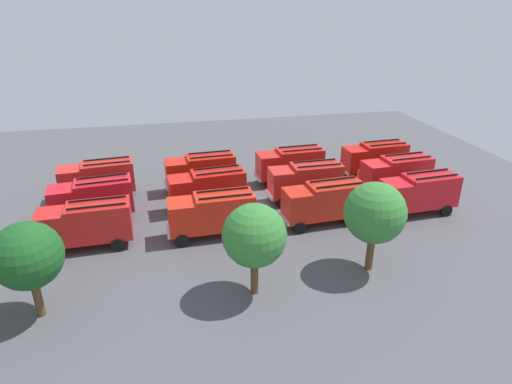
{
  "coord_description": "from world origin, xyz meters",
  "views": [
    {
      "loc": [
        8.01,
        37.26,
        18.2
      ],
      "look_at": [
        0.0,
        0.0,
        1.4
      ],
      "focal_mm": 30.7,
      "sensor_mm": 36.0,
      "label": 1
    }
  ],
  "objects_px": {
    "fire_truck_2": "(201,171)",
    "traffic_cone_2": "(325,172)",
    "traffic_cone_0": "(392,178)",
    "fire_truck_5": "(306,180)",
    "fire_truck_3": "(98,178)",
    "fire_truck_9": "(324,201)",
    "tree_1": "(254,236)",
    "tree_0": "(375,213)",
    "tree_2": "(28,256)",
    "firefighter_0": "(120,177)",
    "fire_truck_8": "(419,192)",
    "fire_truck_0": "(375,158)",
    "firefighter_1": "(359,177)",
    "fire_truck_6": "(208,188)",
    "fire_truck_4": "(397,173)",
    "fire_truck_10": "(212,213)",
    "traffic_cone_1": "(351,183)",
    "fire_truck_1": "(290,164)",
    "fire_truck_11": "(86,223)",
    "fire_truck_7": "(92,198)"
  },
  "relations": [
    {
      "from": "fire_truck_2",
      "to": "traffic_cone_2",
      "type": "distance_m",
      "value": 14.25
    },
    {
      "from": "fire_truck_2",
      "to": "traffic_cone_0",
      "type": "height_order",
      "value": "fire_truck_2"
    },
    {
      "from": "fire_truck_2",
      "to": "fire_truck_5",
      "type": "bearing_deg",
      "value": 150.91
    },
    {
      "from": "fire_truck_3",
      "to": "fire_truck_9",
      "type": "bearing_deg",
      "value": 148.6
    },
    {
      "from": "tree_1",
      "to": "traffic_cone_2",
      "type": "height_order",
      "value": "tree_1"
    },
    {
      "from": "tree_0",
      "to": "tree_2",
      "type": "distance_m",
      "value": 22.42
    },
    {
      "from": "fire_truck_5",
      "to": "firefighter_0",
      "type": "bearing_deg",
      "value": -23.88
    },
    {
      "from": "fire_truck_8",
      "to": "traffic_cone_0",
      "type": "bearing_deg",
      "value": -106.08
    },
    {
      "from": "fire_truck_0",
      "to": "firefighter_1",
      "type": "distance_m",
      "value": 3.72
    },
    {
      "from": "fire_truck_0",
      "to": "fire_truck_2",
      "type": "height_order",
      "value": "same"
    },
    {
      "from": "fire_truck_3",
      "to": "fire_truck_6",
      "type": "distance_m",
      "value": 11.31
    },
    {
      "from": "fire_truck_4",
      "to": "fire_truck_9",
      "type": "bearing_deg",
      "value": 23.52
    },
    {
      "from": "traffic_cone_0",
      "to": "fire_truck_5",
      "type": "bearing_deg",
      "value": 14.12
    },
    {
      "from": "fire_truck_0",
      "to": "fire_truck_4",
      "type": "bearing_deg",
      "value": 88.26
    },
    {
      "from": "fire_truck_6",
      "to": "tree_0",
      "type": "xyz_separation_m",
      "value": [
        -10.41,
        12.54,
        2.4
      ]
    },
    {
      "from": "fire_truck_10",
      "to": "traffic_cone_2",
      "type": "height_order",
      "value": "fire_truck_10"
    },
    {
      "from": "fire_truck_8",
      "to": "firefighter_0",
      "type": "distance_m",
      "value": 30.07
    },
    {
      "from": "fire_truck_8",
      "to": "firefighter_1",
      "type": "relative_size",
      "value": 4.41
    },
    {
      "from": "firefighter_1",
      "to": "tree_2",
      "type": "height_order",
      "value": "tree_2"
    },
    {
      "from": "fire_truck_8",
      "to": "tree_0",
      "type": "relative_size",
      "value": 1.08
    },
    {
      "from": "firefighter_1",
      "to": "traffic_cone_1",
      "type": "relative_size",
      "value": 2.69
    },
    {
      "from": "fire_truck_1",
      "to": "fire_truck_2",
      "type": "xyz_separation_m",
      "value": [
        9.54,
        0.06,
        0.0
      ]
    },
    {
      "from": "fire_truck_1",
      "to": "traffic_cone_1",
      "type": "distance_m",
      "value": 6.83
    },
    {
      "from": "fire_truck_10",
      "to": "firefighter_0",
      "type": "distance_m",
      "value": 15.35
    },
    {
      "from": "fire_truck_8",
      "to": "fire_truck_10",
      "type": "relative_size",
      "value": 1.01
    },
    {
      "from": "fire_truck_4",
      "to": "fire_truck_11",
      "type": "xyz_separation_m",
      "value": [
        29.27,
        4.92,
        0.0
      ]
    },
    {
      "from": "fire_truck_10",
      "to": "firefighter_1",
      "type": "xyz_separation_m",
      "value": [
        -16.55,
        -7.68,
        -1.22
      ]
    },
    {
      "from": "fire_truck_9",
      "to": "fire_truck_3",
      "type": "bearing_deg",
      "value": -30.15
    },
    {
      "from": "fire_truck_8",
      "to": "fire_truck_9",
      "type": "bearing_deg",
      "value": -3.74
    },
    {
      "from": "fire_truck_4",
      "to": "tree_2",
      "type": "bearing_deg",
      "value": 18.66
    },
    {
      "from": "fire_truck_8",
      "to": "fire_truck_11",
      "type": "distance_m",
      "value": 28.84
    },
    {
      "from": "fire_truck_7",
      "to": "tree_0",
      "type": "bearing_deg",
      "value": 142.81
    },
    {
      "from": "tree_0",
      "to": "fire_truck_1",
      "type": "bearing_deg",
      "value": -86.57
    },
    {
      "from": "tree_0",
      "to": "fire_truck_5",
      "type": "bearing_deg",
      "value": -86.01
    },
    {
      "from": "fire_truck_6",
      "to": "fire_truck_4",
      "type": "bearing_deg",
      "value": 174.43
    },
    {
      "from": "fire_truck_0",
      "to": "fire_truck_11",
      "type": "xyz_separation_m",
      "value": [
        29.18,
        9.62,
        0.0
      ]
    },
    {
      "from": "fire_truck_4",
      "to": "fire_truck_9",
      "type": "xyz_separation_m",
      "value": [
        9.59,
        4.97,
        0.0
      ]
    },
    {
      "from": "firefighter_1",
      "to": "fire_truck_6",
      "type": "bearing_deg",
      "value": 150.34
    },
    {
      "from": "fire_truck_5",
      "to": "fire_truck_11",
      "type": "height_order",
      "value": "same"
    },
    {
      "from": "fire_truck_4",
      "to": "tree_1",
      "type": "relative_size",
      "value": 1.13
    },
    {
      "from": "fire_truck_7",
      "to": "fire_truck_10",
      "type": "relative_size",
      "value": 1.02
    },
    {
      "from": "fire_truck_4",
      "to": "traffic_cone_2",
      "type": "bearing_deg",
      "value": -53.28
    },
    {
      "from": "fire_truck_8",
      "to": "fire_truck_6",
      "type": "bearing_deg",
      "value": -18.91
    },
    {
      "from": "fire_truck_6",
      "to": "tree_0",
      "type": "height_order",
      "value": "tree_0"
    },
    {
      "from": "fire_truck_1",
      "to": "tree_0",
      "type": "bearing_deg",
      "value": 90.93
    },
    {
      "from": "fire_truck_4",
      "to": "fire_truck_6",
      "type": "relative_size",
      "value": 0.99
    },
    {
      "from": "fire_truck_2",
      "to": "fire_truck_4",
      "type": "relative_size",
      "value": 1.0
    },
    {
      "from": "fire_truck_9",
      "to": "traffic_cone_2",
      "type": "bearing_deg",
      "value": -115.12
    },
    {
      "from": "fire_truck_5",
      "to": "tree_2",
      "type": "height_order",
      "value": "tree_2"
    },
    {
      "from": "fire_truck_7",
      "to": "traffic_cone_1",
      "type": "xyz_separation_m",
      "value": [
        -25.72,
        -2.46,
        -1.84
      ]
    }
  ]
}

